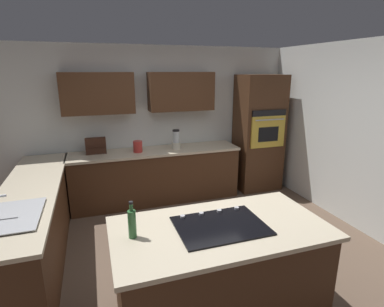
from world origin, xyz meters
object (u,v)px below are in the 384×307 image
sink_unit (13,216)px  blender (176,141)px  spice_rack (96,146)px  oil_bottle (132,223)px  cooktop (220,225)px  wall_oven (259,133)px  kettle (138,147)px

sink_unit → blender: bearing=-137.4°
spice_rack → oil_bottle: 2.71m
cooktop → oil_bottle: 0.75m
sink_unit → blender: (-2.08, -1.91, 0.12)m
wall_oven → oil_bottle: bearing=44.2°
sink_unit → cooktop: (-1.73, 0.74, -0.01)m
sink_unit → cooktop: sink_unit is taller
blender → sink_unit: bearing=42.6°
spice_rack → oil_bottle: bearing=94.5°
blender → spice_rack: 1.30m
sink_unit → kettle: sink_unit is taller
wall_oven → blender: size_ratio=6.39×
sink_unit → oil_bottle: 1.21m
wall_oven → spice_rack: bearing=-1.7°
spice_rack → oil_bottle: oil_bottle is taller
blender → kettle: blender is taller
blender → spice_rack: bearing=-4.5°
cooktop → spice_rack: spice_rack is taller
cooktop → oil_bottle: oil_bottle is taller
cooktop → blender: blender is taller
cooktop → kettle: 2.67m
cooktop → oil_bottle: bearing=-4.5°
kettle → oil_bottle: 2.64m
cooktop → sink_unit: bearing=-23.3°
sink_unit → blender: 2.83m
wall_oven → oil_bottle: wall_oven is taller
oil_bottle → cooktop: bearing=175.5°
sink_unit → spice_rack: spice_rack is taller
spice_rack → cooktop: bearing=109.0°
cooktop → kettle: kettle is taller
spice_rack → oil_bottle: size_ratio=1.01×
wall_oven → spice_rack: size_ratio=6.72×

